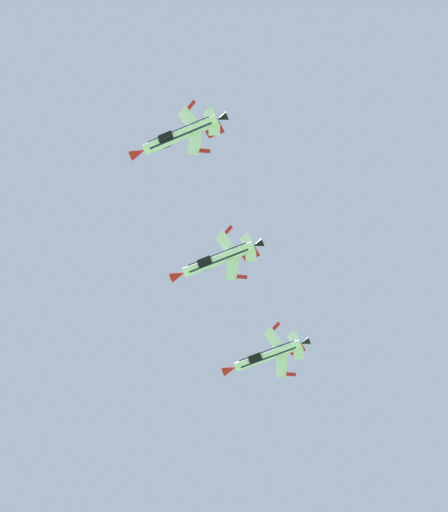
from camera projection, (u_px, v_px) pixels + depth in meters
name	position (u px, v px, depth m)	size (l,w,h in m)	color
fighter_jet_lead	(179.00, 136.00, 115.66)	(15.94, 6.79, 8.13)	white
fighter_jet_left_wing	(217.00, 260.00, 122.38)	(15.94, 6.43, 8.39)	white
fighter_jet_right_wing	(267.00, 356.00, 131.68)	(15.94, 6.65, 8.24)	white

